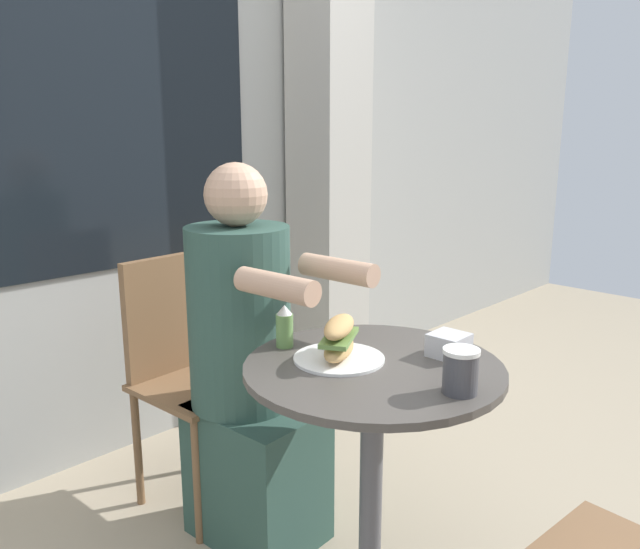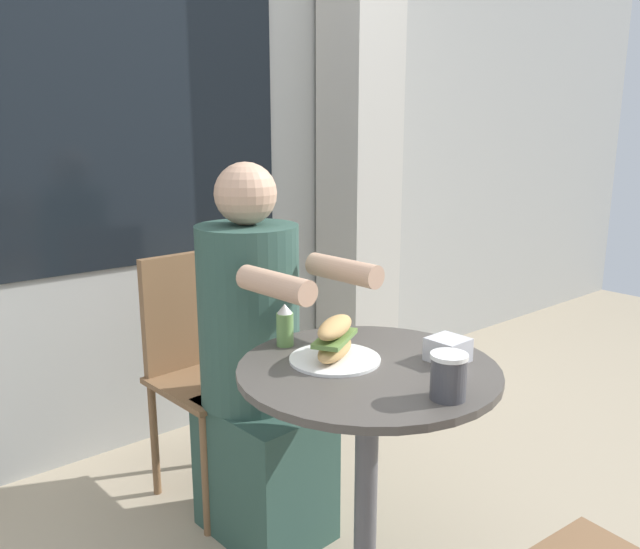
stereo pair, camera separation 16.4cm
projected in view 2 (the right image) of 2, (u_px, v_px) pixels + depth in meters
The scene contains 9 objects.
storefront_wall at pixel (126, 101), 2.41m from camera, with size 8.00×0.09×2.80m.
lattice_pillar at pixel (359, 151), 2.95m from camera, with size 0.29×0.29×2.40m.
cafe_table at pixel (367, 439), 1.59m from camera, with size 0.65×0.65×0.72m.
diner_chair at pixel (201, 352), 2.22m from camera, with size 0.40×0.40×0.87m.
seated_diner at pixel (257, 379), 1.97m from camera, with size 0.35×0.58×1.20m.
sandwich_on_plate at pixel (335, 344), 1.57m from camera, with size 0.23×0.23×0.11m.
drink_cup at pixel (448, 376), 1.35m from camera, with size 0.08×0.08×0.10m.
napkin_box at pixel (448, 349), 1.57m from camera, with size 0.09×0.09×0.06m.
condiment_bottle at pixel (285, 326), 1.68m from camera, with size 0.05×0.05×0.12m.
Camera 2 is at (-1.02, -1.04, 1.29)m, focal length 35.00 mm.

